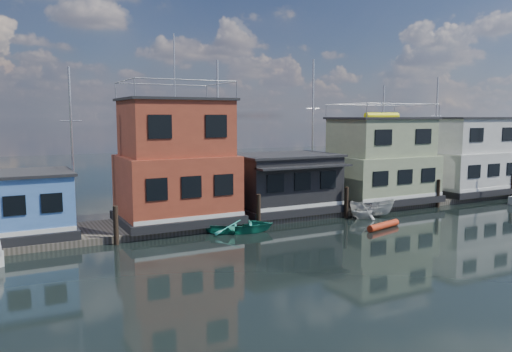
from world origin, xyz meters
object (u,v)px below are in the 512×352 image
houseboat_white (467,157)px  dinghy_white (364,210)px  dinghy_teal (239,225)px  motorboat (372,208)px  houseboat_dark (284,182)px  houseboat_red (176,164)px  red_kayak (383,226)px  houseboat_green (380,161)px  houseboat_blue (13,205)px

houseboat_white → dinghy_white: houseboat_white is taller
dinghy_teal → dinghy_white: dinghy_white is taller
motorboat → houseboat_dark: bearing=82.0°
houseboat_red → dinghy_white: bearing=-15.9°
red_kayak → dinghy_white: bearing=57.4°
houseboat_green → dinghy_white: bearing=-142.1°
houseboat_green → motorboat: bearing=-137.3°
houseboat_blue → red_kayak: size_ratio=2.15×
motorboat → dinghy_white: motorboat is taller
houseboat_blue → houseboat_dark: size_ratio=0.86×
houseboat_blue → dinghy_white: houseboat_blue is taller
houseboat_green → dinghy_white: size_ratio=3.84×
houseboat_red → houseboat_dark: size_ratio=1.60×
houseboat_blue → motorboat: 23.13m
houseboat_green → houseboat_white: size_ratio=1.00×
houseboat_blue → houseboat_red: bearing=0.0°
houseboat_dark → motorboat: bearing=-32.3°
houseboat_blue → dinghy_white: bearing=-9.2°
motorboat → dinghy_white: size_ratio=1.49×
motorboat → houseboat_white: bearing=-51.8°
red_kayak → houseboat_red: bearing=134.6°
houseboat_red → houseboat_green: size_ratio=1.41×
houseboat_blue → houseboat_white: houseboat_white is taller
houseboat_red → red_kayak: size_ratio=3.99×
red_kayak → houseboat_green: bearing=35.2°
houseboat_green → motorboat: 5.79m
houseboat_green → houseboat_white: 10.00m
houseboat_blue → motorboat: bearing=-8.4°
houseboat_green → houseboat_white: (10.00, -0.00, -0.01)m
houseboat_blue → houseboat_white: 36.52m
houseboat_white → motorboat: houseboat_white is taller
dinghy_teal → dinghy_white: size_ratio=1.94×
dinghy_white → houseboat_red: bearing=73.8°
dinghy_white → houseboat_green: bearing=-52.4°
red_kayak → houseboat_white: bearing=8.2°
houseboat_blue → houseboat_dark: (17.50, -0.02, 0.21)m
houseboat_green → dinghy_teal: houseboat_green is taller
houseboat_dark → red_kayak: (3.45, -6.67, -2.20)m
houseboat_white → motorboat: bearing=-166.1°
motorboat → red_kayak: (-1.87, -3.30, -0.41)m
houseboat_green → dinghy_white: houseboat_green is taller
houseboat_red → red_kayak: houseboat_red is taller
houseboat_blue → houseboat_green: 26.53m
houseboat_red → dinghy_teal: houseboat_red is taller
houseboat_white → motorboat: size_ratio=2.58×
houseboat_white → motorboat: 14.38m
houseboat_white → dinghy_teal: 24.45m
houseboat_white → dinghy_white: size_ratio=3.84×
houseboat_red → dinghy_white: (12.45, -3.54, -3.53)m
houseboat_dark → dinghy_white: (4.45, -3.52, -1.84)m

